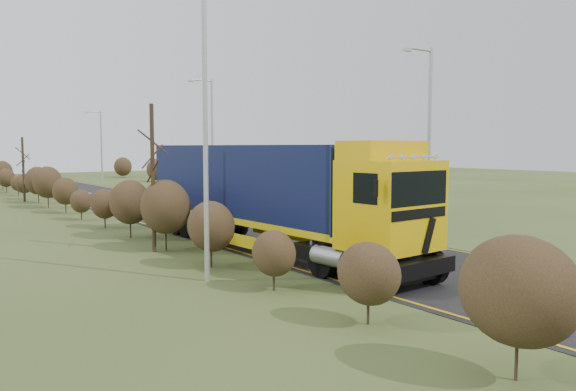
% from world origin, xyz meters
% --- Properties ---
extents(ground, '(160.00, 160.00, 0.00)m').
position_xyz_m(ground, '(0.00, 0.00, 0.00)').
color(ground, '#38451D').
rests_on(ground, ground).
extents(road, '(8.00, 120.00, 0.02)m').
position_xyz_m(road, '(0.00, 10.00, 0.01)').
color(road, black).
rests_on(road, ground).
extents(layby, '(6.00, 18.00, 0.02)m').
position_xyz_m(layby, '(6.50, 20.00, 0.01)').
color(layby, '#2E2C29').
rests_on(layby, ground).
extents(lane_markings, '(7.52, 116.00, 0.01)m').
position_xyz_m(lane_markings, '(0.00, 9.69, 0.03)').
color(lane_markings, orange).
rests_on(lane_markings, road).
extents(hedgerow, '(2.24, 102.04, 6.05)m').
position_xyz_m(hedgerow, '(-6.00, 7.89, 1.62)').
color(hedgerow, '#311F16').
rests_on(hedgerow, ground).
extents(lorry, '(3.34, 16.28, 4.51)m').
position_xyz_m(lorry, '(-2.66, 1.09, 2.56)').
color(lorry, black).
rests_on(lorry, ground).
extents(car_red_hatchback, '(2.43, 3.95, 1.25)m').
position_xyz_m(car_red_hatchback, '(5.02, 14.80, 0.63)').
color(car_red_hatchback, '#9C070E').
rests_on(car_red_hatchback, ground).
extents(car_blue_sedan, '(1.54, 4.15, 1.35)m').
position_xyz_m(car_blue_sedan, '(6.13, 22.01, 0.68)').
color(car_blue_sedan, '#091036').
rests_on(car_blue_sedan, ground).
extents(streetlight_near, '(1.89, 0.18, 8.87)m').
position_xyz_m(streetlight_near, '(5.29, -0.20, 4.88)').
color(streetlight_near, '#A3A6A9').
rests_on(streetlight_near, ground).
extents(streetlight_mid, '(1.99, 0.19, 9.37)m').
position_xyz_m(streetlight_mid, '(4.74, 20.11, 5.17)').
color(streetlight_mid, '#A3A6A9').
rests_on(streetlight_mid, ground).
extents(streetlight_far, '(1.77, 0.18, 8.30)m').
position_xyz_m(streetlight_far, '(4.50, 45.80, 4.55)').
color(streetlight_far, '#A3A6A9').
rests_on(streetlight_far, ground).
extents(left_pole, '(0.16, 0.16, 11.08)m').
position_xyz_m(left_pole, '(-7.08, -1.75, 5.54)').
color(left_pole, '#A3A6A9').
rests_on(left_pole, ground).
extents(speed_sign, '(0.57, 0.10, 2.07)m').
position_xyz_m(speed_sign, '(5.47, 15.66, 1.42)').
color(speed_sign, '#A3A6A9').
rests_on(speed_sign, ground).
extents(warning_board, '(0.68, 0.11, 1.77)m').
position_xyz_m(warning_board, '(5.80, 28.41, 1.06)').
color(warning_board, '#A3A6A9').
rests_on(warning_board, ground).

